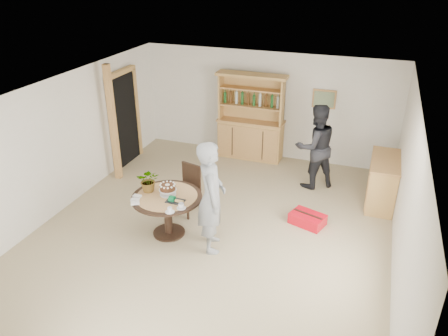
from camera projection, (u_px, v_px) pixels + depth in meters
ground at (214, 230)px, 7.79m from camera, size 7.00×7.00×0.00m
room_shell at (213, 140)px, 7.03m from camera, size 6.04×7.04×2.52m
doorway at (124, 117)px, 9.89m from camera, size 0.13×1.10×2.18m
pine_post at (113, 124)px, 9.08m from camera, size 0.12×0.12×2.50m
hutch at (251, 130)px, 10.32m from camera, size 1.62×0.54×2.04m
sideboard at (383, 182)px, 8.44m from camera, size 0.54×1.26×0.94m
dining_table at (167, 204)px, 7.43m from camera, size 1.20×1.20×0.76m
dining_chair at (188, 186)px, 8.16m from camera, size 0.51×0.51×0.95m
birthday_cake at (168, 188)px, 7.35m from camera, size 0.30×0.30×0.20m
flower_vase at (149, 180)px, 7.42m from camera, size 0.47×0.44×0.42m
gift_tray at (175, 200)px, 7.18m from camera, size 0.30×0.20×0.08m
coffee_cup_a at (181, 206)px, 6.99m from camera, size 0.15×0.15×0.09m
coffee_cup_b at (170, 210)px, 6.89m from camera, size 0.15×0.15×0.08m
napkins at (136, 200)px, 7.22m from camera, size 0.24×0.33×0.03m
teen_boy at (211, 197)px, 6.94m from camera, size 0.69×0.82×1.90m
adult_person at (315, 147)px, 8.91m from camera, size 1.10×1.06×1.79m
red_suitcase at (308, 219)px, 7.93m from camera, size 0.70×0.57×0.21m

